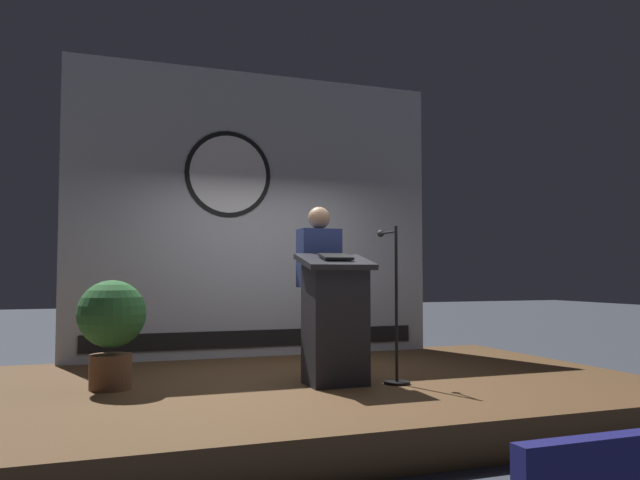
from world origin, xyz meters
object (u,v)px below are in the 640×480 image
(speaker_person, at_px, (319,289))
(potted_plant, at_px, (112,323))
(microphone_stand, at_px, (394,328))
(podium, at_px, (335,320))

(speaker_person, height_order, potted_plant, speaker_person)
(microphone_stand, bearing_deg, speaker_person, 131.72)
(speaker_person, bearing_deg, podium, -92.30)
(podium, bearing_deg, speaker_person, 87.70)
(potted_plant, bearing_deg, microphone_stand, -13.27)
(podium, xyz_separation_m, microphone_stand, (0.54, -0.11, -0.08))
(podium, height_order, microphone_stand, microphone_stand)
(microphone_stand, bearing_deg, potted_plant, 166.73)
(podium, xyz_separation_m, potted_plant, (-1.91, 0.47, -0.01))
(potted_plant, bearing_deg, speaker_person, 0.25)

